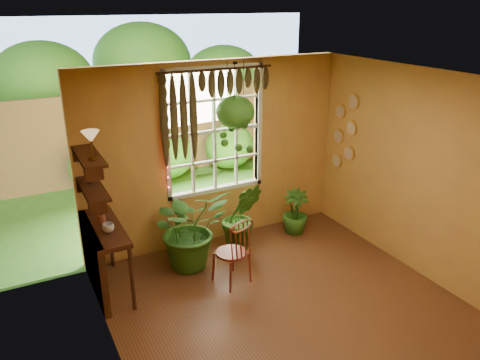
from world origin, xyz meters
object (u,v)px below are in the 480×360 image
(windsor_chair, at_px, (233,261))
(counter_ledge, at_px, (98,253))
(potted_plant_left, at_px, (190,228))
(hanging_basket, at_px, (235,117))
(potted_plant_mid, at_px, (242,217))

(windsor_chair, bearing_deg, counter_ledge, 144.77)
(potted_plant_left, height_order, hanging_basket, hanging_basket)
(counter_ledge, relative_size, windsor_chair, 1.11)
(counter_ledge, bearing_deg, windsor_chair, -20.14)
(counter_ledge, relative_size, potted_plant_mid, 1.13)
(potted_plant_left, distance_m, hanging_basket, 1.65)
(counter_ledge, distance_m, windsor_chair, 1.69)
(counter_ledge, bearing_deg, potted_plant_left, 3.71)
(potted_plant_mid, relative_size, hanging_basket, 0.83)
(windsor_chair, bearing_deg, potted_plant_mid, 39.95)
(counter_ledge, distance_m, potted_plant_left, 1.25)
(counter_ledge, height_order, windsor_chair, windsor_chair)
(counter_ledge, height_order, potted_plant_left, potted_plant_left)
(potted_plant_mid, bearing_deg, counter_ledge, -176.50)
(counter_ledge, height_order, potted_plant_mid, potted_plant_mid)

